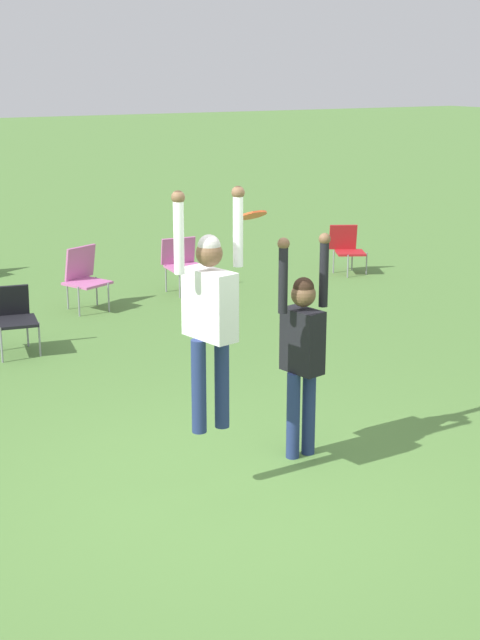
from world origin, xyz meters
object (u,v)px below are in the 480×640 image
object	(u,v)px
person_defending	(302,343)
camping_chair_3	(347,246)
person_jumping	(210,307)
camping_chair_4	(11,314)
camping_chair_5	(84,274)
frisbee	(252,215)
camping_chair_0	(183,261)

from	to	relation	value
person_defending	camping_chair_3	world-z (taller)	person_defending
person_jumping	camping_chair_4	world-z (taller)	person_jumping
camping_chair_5	camping_chair_3	bearing A→B (deg)	157.67
frisbee	camping_chair_4	distance (m)	4.79
person_defending	frisbee	size ratio (longest dim) A/B	8.29
camping_chair_3	camping_chair_4	size ratio (longest dim) A/B	1.01
camping_chair_0	camping_chair_3	size ratio (longest dim) A/B	1.02
person_defending	camping_chair_0	bearing A→B (deg)	151.78
camping_chair_3	person_jumping	bearing A→B (deg)	73.19
camping_chair_3	camping_chair_5	bearing A→B (deg)	27.72
person_jumping	camping_chair_4	xyz separation A→B (m)	(-0.27, 4.54, -1.09)
camping_chair_3	camping_chair_4	world-z (taller)	camping_chair_3
person_jumping	camping_chair_3	size ratio (longest dim) A/B	2.39
frisbee	camping_chair_5	distance (m)	6.18
camping_chair_0	camping_chair_5	distance (m)	1.72
camping_chair_3	person_defending	bearing A→B (deg)	77.63
camping_chair_3	camping_chair_5	world-z (taller)	camping_chair_5
person_jumping	person_defending	size ratio (longest dim) A/B	0.97
camping_chair_0	camping_chair_5	size ratio (longest dim) A/B	0.92
person_defending	person_jumping	bearing A→B (deg)	-90.00
person_jumping	camping_chair_4	size ratio (longest dim) A/B	2.40
person_defending	camping_chair_5	world-z (taller)	person_defending
frisbee	person_defending	bearing A→B (deg)	4.22
camping_chair_0	camping_chair_3	world-z (taller)	camping_chair_0
person_defending	camping_chair_4	world-z (taller)	person_defending
frisbee	camping_chair_4	size ratio (longest dim) A/B	0.30
person_jumping	camping_chair_3	bearing A→B (deg)	-55.45
frisbee	camping_chair_5	bearing A→B (deg)	82.39
camping_chair_5	person_jumping	bearing A→B (deg)	56.36
frisbee	camping_chair_4	xyz separation A→B (m)	(-0.75, 4.39, -1.76)
person_jumping	frisbee	distance (m)	0.83
person_defending	camping_chair_5	xyz separation A→B (m)	(0.24, 5.85, -0.54)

